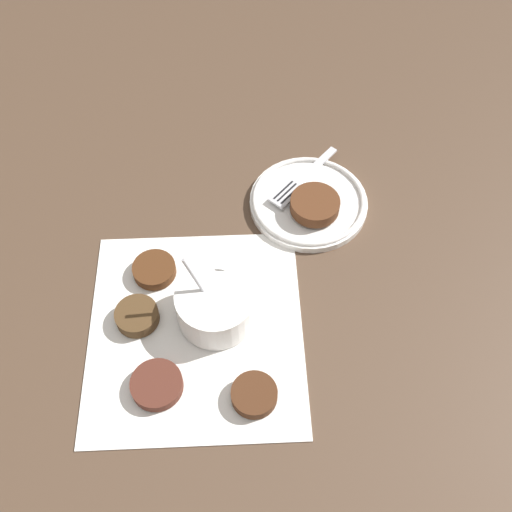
% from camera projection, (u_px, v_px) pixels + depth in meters
% --- Properties ---
extents(ground_plane, '(4.00, 4.00, 0.00)m').
position_uv_depth(ground_plane, '(179.00, 343.00, 0.81)').
color(ground_plane, '#4C3828').
extents(napkin, '(0.37, 0.35, 0.00)m').
position_uv_depth(napkin, '(196.00, 330.00, 0.82)').
color(napkin, white).
rests_on(napkin, ground_plane).
extents(sauce_bowl, '(0.12, 0.11, 0.11)m').
position_uv_depth(sauce_bowl, '(216.00, 306.00, 0.81)').
color(sauce_bowl, white).
rests_on(sauce_bowl, napkin).
extents(fritter_0, '(0.06, 0.06, 0.02)m').
position_uv_depth(fritter_0, '(154.00, 270.00, 0.86)').
color(fritter_0, '#4C2B15').
rests_on(fritter_0, napkin).
extents(fritter_1, '(0.06, 0.06, 0.02)m').
position_uv_depth(fritter_1, '(254.00, 395.00, 0.75)').
color(fritter_1, '#482917').
rests_on(fritter_1, napkin).
extents(fritter_2, '(0.07, 0.07, 0.02)m').
position_uv_depth(fritter_2, '(157.00, 385.00, 0.76)').
color(fritter_2, '#51281D').
rests_on(fritter_2, napkin).
extents(fritter_3, '(0.06, 0.06, 0.02)m').
position_uv_depth(fritter_3, '(137.00, 316.00, 0.82)').
color(fritter_3, '#4C351E').
rests_on(fritter_3, napkin).
extents(serving_plate, '(0.18, 0.18, 0.02)m').
position_uv_depth(serving_plate, '(309.00, 202.00, 0.93)').
color(serving_plate, white).
rests_on(serving_plate, ground_plane).
extents(fritter_on_plate, '(0.08, 0.08, 0.02)m').
position_uv_depth(fritter_on_plate, '(315.00, 205.00, 0.91)').
color(fritter_on_plate, '#512D19').
rests_on(fritter_on_plate, serving_plate).
extents(fork, '(0.14, 0.10, 0.00)m').
position_uv_depth(fork, '(299.00, 182.00, 0.94)').
color(fork, silver).
rests_on(fork, serving_plate).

